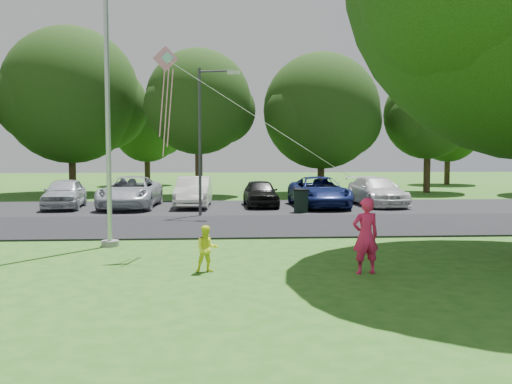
{
  "coord_description": "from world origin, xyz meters",
  "views": [
    {
      "loc": [
        -0.41,
        -11.31,
        2.71
      ],
      "look_at": [
        0.6,
        4.0,
        1.6
      ],
      "focal_mm": 40.0,
      "sensor_mm": 36.0,
      "label": 1
    }
  ],
  "objects": [
    {
      "name": "ground",
      "position": [
        0.0,
        0.0,
        0.0
      ],
      "size": [
        120.0,
        120.0,
        0.0
      ],
      "primitive_type": "plane",
      "color": "#296019",
      "rests_on": "ground"
    },
    {
      "name": "park_road",
      "position": [
        0.0,
        9.0,
        0.03
      ],
      "size": [
        60.0,
        6.0,
        0.06
      ],
      "primitive_type": "cube",
      "color": "black",
      "rests_on": "ground"
    },
    {
      "name": "parking_strip",
      "position": [
        0.0,
        15.5,
        0.03
      ],
      "size": [
        42.0,
        7.0,
        0.06
      ],
      "primitive_type": "cube",
      "color": "black",
      "rests_on": "ground"
    },
    {
      "name": "flagpole",
      "position": [
        -3.5,
        5.0,
        4.17
      ],
      "size": [
        0.5,
        0.5,
        10.0
      ],
      "color": "#B7BABF",
      "rests_on": "ground"
    },
    {
      "name": "street_lamp",
      "position": [
        -0.93,
        12.03,
        3.64
      ],
      "size": [
        1.68,
        0.58,
        6.06
      ],
      "rotation": [
        0.0,
        0.0,
        -0.25
      ],
      "color": "#3F3F44",
      "rests_on": "ground"
    },
    {
      "name": "trash_can",
      "position": [
        3.15,
        13.0,
        0.54
      ],
      "size": [
        0.67,
        0.67,
        1.06
      ],
      "rotation": [
        0.0,
        0.0,
        -0.28
      ],
      "color": "black",
      "rests_on": "ground"
    },
    {
      "name": "tree_row",
      "position": [
        1.59,
        24.23,
        5.71
      ],
      "size": [
        64.35,
        11.94,
        10.88
      ],
      "color": "#332316",
      "rests_on": "ground"
    },
    {
      "name": "horizon_trees",
      "position": [
        4.06,
        33.88,
        4.3
      ],
      "size": [
        77.46,
        7.2,
        7.02
      ],
      "color": "#332316",
      "rests_on": "ground"
    },
    {
      "name": "parked_cars",
      "position": [
        0.09,
        15.51,
        0.76
      ],
      "size": [
        16.94,
        5.54,
        1.46
      ],
      "color": "#B2B7BF",
      "rests_on": "ground"
    },
    {
      "name": "woman",
      "position": [
        2.82,
        0.94,
        0.84
      ],
      "size": [
        0.67,
        0.5,
        1.69
      ],
      "primitive_type": "imported",
      "rotation": [
        0.0,
        0.0,
        3.3
      ],
      "color": "#F0205A",
      "rests_on": "ground"
    },
    {
      "name": "child_yellow",
      "position": [
        -0.68,
        1.31,
        0.53
      ],
      "size": [
        0.58,
        0.49,
        1.05
      ],
      "primitive_type": "imported",
      "rotation": [
        0.0,
        0.0,
        0.2
      ],
      "color": "#F9FF28",
      "rests_on": "ground"
    },
    {
      "name": "kite",
      "position": [
        -1.67,
        3.67,
        4.62
      ],
      "size": [
        4.91,
        3.07,
        3.51
      ],
      "rotation": [
        0.0,
        0.0,
        0.22
      ],
      "color": "pink",
      "rests_on": "ground"
    }
  ]
}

